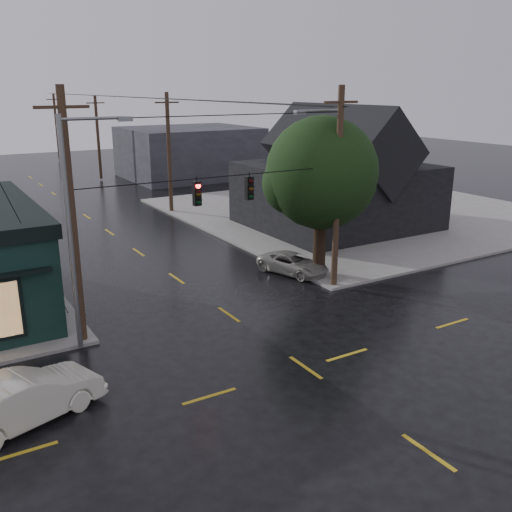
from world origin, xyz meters
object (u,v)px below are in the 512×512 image
utility_pole_nw (84,342)px  suv_silver (293,264)px  utility_pole_ne (333,287)px  sedan_cream (24,398)px  corner_tree (322,173)px

utility_pole_nw → suv_silver: size_ratio=2.44×
utility_pole_ne → sedan_cream: bearing=-163.0°
suv_silver → sedan_cream: bearing=-171.3°
corner_tree → suv_silver: size_ratio=2.05×
utility_pole_ne → sedan_cream: 16.82m
utility_pole_ne → suv_silver: size_ratio=2.44×
corner_tree → suv_silver: bearing=136.6°
sedan_cream → suv_silver: size_ratio=1.18×
utility_pole_ne → utility_pole_nw: bearing=180.0°
corner_tree → sedan_cream: (-16.57, -6.86, -4.85)m
utility_pole_ne → suv_silver: (-0.54, 2.95, 0.58)m
corner_tree → utility_pole_ne: (-0.50, -1.96, -5.66)m
corner_tree → suv_silver: 5.28m
sedan_cream → suv_silver: 17.40m
corner_tree → suv_silver: (-1.04, 0.98, -5.08)m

